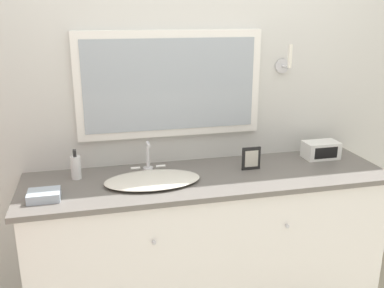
{
  "coord_description": "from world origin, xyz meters",
  "views": [
    {
      "loc": [
        -0.63,
        -1.91,
        1.81
      ],
      "look_at": [
        -0.1,
        0.31,
        1.1
      ],
      "focal_mm": 40.0,
      "sensor_mm": 36.0,
      "label": 1
    }
  ],
  "objects_px": {
    "picture_frame": "(251,158)",
    "appliance_box": "(321,150)",
    "sink_basin": "(152,179)",
    "soap_bottle": "(76,167)"
  },
  "relations": [
    {
      "from": "sink_basin",
      "to": "picture_frame",
      "type": "relative_size",
      "value": 3.82
    },
    {
      "from": "sink_basin",
      "to": "picture_frame",
      "type": "height_order",
      "value": "sink_basin"
    },
    {
      "from": "appliance_box",
      "to": "picture_frame",
      "type": "distance_m",
      "value": 0.52
    },
    {
      "from": "sink_basin",
      "to": "picture_frame",
      "type": "xyz_separation_m",
      "value": [
        0.61,
        0.06,
        0.05
      ]
    },
    {
      "from": "soap_bottle",
      "to": "picture_frame",
      "type": "xyz_separation_m",
      "value": [
        1.02,
        -0.09,
        -0.0
      ]
    },
    {
      "from": "picture_frame",
      "to": "appliance_box",
      "type": "bearing_deg",
      "value": 10.39
    },
    {
      "from": "sink_basin",
      "to": "appliance_box",
      "type": "height_order",
      "value": "sink_basin"
    },
    {
      "from": "picture_frame",
      "to": "soap_bottle",
      "type": "bearing_deg",
      "value": 174.72
    },
    {
      "from": "soap_bottle",
      "to": "picture_frame",
      "type": "distance_m",
      "value": 1.02
    },
    {
      "from": "soap_bottle",
      "to": "appliance_box",
      "type": "distance_m",
      "value": 1.53
    }
  ]
}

